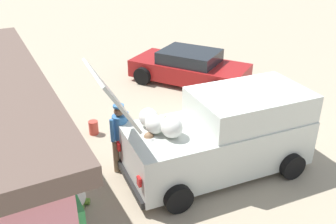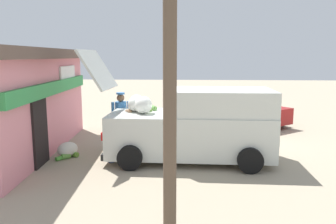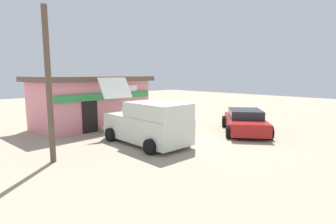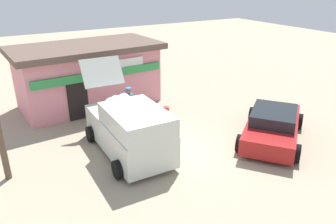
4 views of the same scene
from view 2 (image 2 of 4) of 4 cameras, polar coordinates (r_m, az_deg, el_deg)
ground_plane at (r=10.33m, az=7.95°, el=-6.21°), size 60.00×60.00×0.00m
delivery_van at (r=9.03m, az=4.65°, el=-2.18°), size 2.25×4.96×2.94m
parked_sedan at (r=14.41m, az=11.43°, el=0.57°), size 4.50×4.06×1.24m
vendor_standing at (r=10.17m, az=-7.96°, el=-0.79°), size 0.45×0.52×1.71m
customer_bending at (r=8.98m, az=-7.96°, el=-2.99°), size 0.82×0.69×1.35m
unloaded_banana_pile at (r=9.83m, az=-16.64°, el=-6.19°), size 0.87×0.70×0.41m
paint_bucket at (r=12.23m, az=-7.12°, el=-2.78°), size 0.27×0.27×0.39m
utility_pole at (r=4.81m, az=0.32°, el=8.61°), size 0.20×0.20×5.40m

